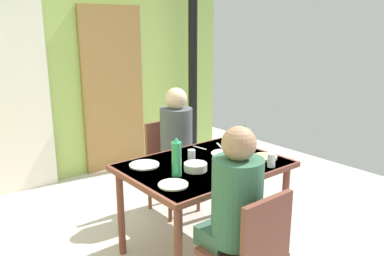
% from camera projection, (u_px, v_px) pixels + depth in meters
% --- Properties ---
extents(wall_back, '(4.56, 0.10, 2.78)m').
position_uv_depth(wall_back, '(60.00, 60.00, 4.36)').
color(wall_back, '#9FC25E').
rests_on(wall_back, ground_plane).
extents(door_wooden, '(0.80, 0.05, 2.00)m').
position_uv_depth(door_wooden, '(113.00, 90.00, 4.77)').
color(door_wooden, olive).
rests_on(door_wooden, ground_plane).
extents(stove_pipe_column, '(0.12, 0.12, 2.78)m').
position_uv_depth(stove_pipe_column, '(193.00, 55.00, 5.11)').
color(stove_pipe_column, black).
rests_on(stove_pipe_column, ground_plane).
extents(curtain_panel, '(0.90, 0.03, 2.34)m').
position_uv_depth(curtain_panel, '(4.00, 86.00, 3.96)').
color(curtain_panel, white).
rests_on(curtain_panel, ground_plane).
extents(dining_table, '(1.21, 0.88, 0.74)m').
position_uv_depth(dining_table, '(204.00, 173.00, 3.00)').
color(dining_table, brown).
rests_on(dining_table, ground_plane).
extents(chair_near_diner, '(0.40, 0.40, 0.87)m').
position_uv_depth(chair_near_diner, '(251.00, 252.00, 2.24)').
color(chair_near_diner, brown).
rests_on(chair_near_diner, ground_plane).
extents(chair_far_diner, '(0.40, 0.40, 0.87)m').
position_uv_depth(chair_far_diner, '(169.00, 160.00, 3.78)').
color(chair_far_diner, brown).
rests_on(chair_far_diner, ground_plane).
extents(person_near_diner, '(0.30, 0.37, 0.77)m').
position_uv_depth(person_near_diner, '(235.00, 199.00, 2.27)').
color(person_near_diner, '#39604E').
rests_on(person_near_diner, ground_plane).
extents(person_far_diner, '(0.30, 0.37, 0.77)m').
position_uv_depth(person_far_diner, '(177.00, 135.00, 3.60)').
color(person_far_diner, '#504D5F').
rests_on(person_far_diner, ground_plane).
extents(water_bottle_green_near, '(0.08, 0.08, 0.28)m').
position_uv_depth(water_bottle_green_near, '(245.00, 143.00, 3.03)').
color(water_bottle_green_near, '#378568').
rests_on(water_bottle_green_near, dining_table).
extents(water_bottle_green_far, '(0.07, 0.07, 0.28)m').
position_uv_depth(water_bottle_green_far, '(177.00, 158.00, 2.70)').
color(water_bottle_green_far, '#31985D').
rests_on(water_bottle_green_far, dining_table).
extents(serving_bowl_center, '(0.17, 0.17, 0.05)m').
position_uv_depth(serving_bowl_center, '(195.00, 167.00, 2.83)').
color(serving_bowl_center, silver).
rests_on(serving_bowl_center, dining_table).
extents(dinner_plate_near_left, '(0.22, 0.22, 0.01)m').
position_uv_depth(dinner_plate_near_left, '(225.00, 154.00, 3.19)').
color(dinner_plate_near_left, white).
rests_on(dinner_plate_near_left, dining_table).
extents(dinner_plate_near_right, '(0.20, 0.20, 0.01)m').
position_uv_depth(dinner_plate_near_right, '(173.00, 185.00, 2.56)').
color(dinner_plate_near_right, white).
rests_on(dinner_plate_near_right, dining_table).
extents(dinner_plate_far_center, '(0.23, 0.23, 0.01)m').
position_uv_depth(dinner_plate_far_center, '(144.00, 165.00, 2.93)').
color(dinner_plate_far_center, white).
rests_on(dinner_plate_far_center, dining_table).
extents(drinking_glass_by_near_diner, '(0.06, 0.06, 0.10)m').
position_uv_depth(drinking_glass_by_near_diner, '(271.00, 160.00, 2.89)').
color(drinking_glass_by_near_diner, silver).
rests_on(drinking_glass_by_near_diner, dining_table).
extents(drinking_glass_by_far_diner, '(0.06, 0.06, 0.09)m').
position_uv_depth(drinking_glass_by_far_diner, '(191.00, 156.00, 3.01)').
color(drinking_glass_by_far_diner, silver).
rests_on(drinking_glass_by_far_diner, dining_table).
extents(drinking_glass_spare_center, '(0.06, 0.06, 0.11)m').
position_uv_depth(drinking_glass_spare_center, '(245.00, 160.00, 2.89)').
color(drinking_glass_spare_center, silver).
rests_on(drinking_glass_spare_center, dining_table).
extents(bread_plate_sliced, '(0.19, 0.19, 0.02)m').
position_uv_depth(bread_plate_sliced, '(265.00, 157.00, 3.09)').
color(bread_plate_sliced, '#DBB77A').
rests_on(bread_plate_sliced, dining_table).
extents(cutlery_knife_near, '(0.08, 0.14, 0.00)m').
position_uv_depth(cutlery_knife_near, '(219.00, 145.00, 3.42)').
color(cutlery_knife_near, silver).
rests_on(cutlery_knife_near, dining_table).
extents(cutlery_fork_near, '(0.04, 0.15, 0.00)m').
position_uv_depth(cutlery_fork_near, '(200.00, 148.00, 3.35)').
color(cutlery_fork_near, silver).
rests_on(cutlery_fork_near, dining_table).
extents(cutlery_knife_far, '(0.14, 0.08, 0.00)m').
position_uv_depth(cutlery_knife_far, '(229.00, 172.00, 2.79)').
color(cutlery_knife_far, silver).
rests_on(cutlery_knife_far, dining_table).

